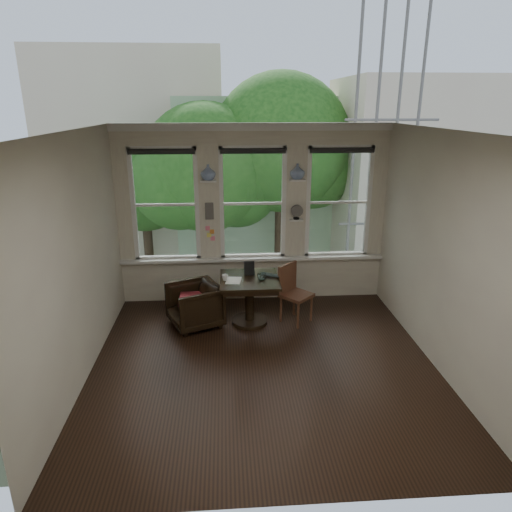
{
  "coord_description": "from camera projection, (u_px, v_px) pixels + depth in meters",
  "views": [
    {
      "loc": [
        -0.47,
        -5.26,
        3.29
      ],
      "look_at": [
        -0.04,
        0.9,
        1.22
      ],
      "focal_mm": 32.0,
      "sensor_mm": 36.0,
      "label": 1
    }
  ],
  "objects": [
    {
      "name": "wall_back",
      "position": [
        253.0,
        215.0,
        7.7
      ],
      "size": [
        4.5,
        0.0,
        4.5
      ],
      "primitive_type": "plane",
      "rotation": [
        1.57,
        0.0,
        0.0
      ],
      "color": "beige",
      "rests_on": "ground"
    },
    {
      "name": "sticky_notes",
      "position": [
        210.0,
        231.0,
        7.67
      ],
      "size": [
        0.16,
        0.01,
        0.24
      ],
      "primitive_type": null,
      "color": "pink",
      "rests_on": "ground"
    },
    {
      "name": "papers",
      "position": [
        234.0,
        280.0,
        6.88
      ],
      "size": [
        0.26,
        0.33,
        0.0
      ],
      "primitive_type": "cube",
      "rotation": [
        0.0,
        0.0,
        -0.13
      ],
      "color": "silver",
      "rests_on": "table"
    },
    {
      "name": "shelf_right",
      "position": [
        297.0,
        180.0,
        7.47
      ],
      "size": [
        0.26,
        0.16,
        0.03
      ],
      "primitive_type": "cube",
      "color": "white",
      "rests_on": "ground"
    },
    {
      "name": "ceiling",
      "position": [
        265.0,
        131.0,
        5.1
      ],
      "size": [
        4.5,
        4.5,
        0.0
      ],
      "primitive_type": "plane",
      "rotation": [
        3.14,
        0.0,
        0.0
      ],
      "color": "silver",
      "rests_on": "ground"
    },
    {
      "name": "table",
      "position": [
        249.0,
        301.0,
        7.09
      ],
      "size": [
        0.9,
        0.9,
        0.75
      ],
      "primitive_type": null,
      "color": "black",
      "rests_on": "ground"
    },
    {
      "name": "desk_fan",
      "position": [
        296.0,
        214.0,
        7.63
      ],
      "size": [
        0.2,
        0.2,
        0.24
      ],
      "primitive_type": null,
      "color": "#59544F",
      "rests_on": "ground"
    },
    {
      "name": "laptop",
      "position": [
        270.0,
        276.0,
        7.02
      ],
      "size": [
        0.37,
        0.33,
        0.02
      ],
      "primitive_type": "imported",
      "rotation": [
        0.0,
        0.0,
        -0.53
      ],
      "color": "black",
      "rests_on": "table"
    },
    {
      "name": "shelf_left",
      "position": [
        208.0,
        181.0,
        7.37
      ],
      "size": [
        0.26,
        0.16,
        0.03
      ],
      "primitive_type": "cube",
      "color": "white",
      "rests_on": "ground"
    },
    {
      "name": "vase_right",
      "position": [
        297.0,
        171.0,
        7.42
      ],
      "size": [
        0.24,
        0.24,
        0.25
      ],
      "primitive_type": "imported",
      "color": "white",
      "rests_on": "shelf_right"
    },
    {
      "name": "wall_left",
      "position": [
        76.0,
        262.0,
        5.43
      ],
      "size": [
        0.0,
        4.5,
        4.5
      ],
      "primitive_type": "plane",
      "rotation": [
        1.57,
        0.0,
        1.57
      ],
      "color": "beige",
      "rests_on": "ground"
    },
    {
      "name": "window_left",
      "position": [
        165.0,
        205.0,
        7.55
      ],
      "size": [
        1.1,
        0.12,
        1.9
      ],
      "primitive_type": null,
      "color": "white",
      "rests_on": "ground"
    },
    {
      "name": "ground",
      "position": [
        264.0,
        364.0,
        6.05
      ],
      "size": [
        4.5,
        4.5,
        0.0
      ],
      "primitive_type": "plane",
      "color": "black",
      "rests_on": "ground"
    },
    {
      "name": "intercom",
      "position": [
        209.0,
        211.0,
        7.56
      ],
      "size": [
        0.14,
        0.06,
        0.28
      ],
      "primitive_type": "cube",
      "color": "#59544F",
      "rests_on": "ground"
    },
    {
      "name": "window_right",
      "position": [
        338.0,
        202.0,
        7.74
      ],
      "size": [
        1.1,
        0.12,
        1.9
      ],
      "primitive_type": null,
      "color": "white",
      "rests_on": "ground"
    },
    {
      "name": "wall_front",
      "position": [
        290.0,
        353.0,
        3.45
      ],
      "size": [
        4.5,
        0.0,
        4.5
      ],
      "primitive_type": "plane",
      "rotation": [
        -1.57,
        0.0,
        0.0
      ],
      "color": "beige",
      "rests_on": "ground"
    },
    {
      "name": "wall_right",
      "position": [
        442.0,
        254.0,
        5.72
      ],
      "size": [
        0.0,
        4.5,
        4.5
      ],
      "primitive_type": "plane",
      "rotation": [
        1.57,
        0.0,
        -1.57
      ],
      "color": "beige",
      "rests_on": "ground"
    },
    {
      "name": "tablet",
      "position": [
        249.0,
        268.0,
        7.08
      ],
      "size": [
        0.16,
        0.09,
        0.22
      ],
      "primitive_type": "cube",
      "rotation": [
        -0.26,
        0.0,
        0.06
      ],
      "color": "black",
      "rests_on": "table"
    },
    {
      "name": "window_center",
      "position": [
        253.0,
        203.0,
        7.64
      ],
      "size": [
        1.1,
        0.12,
        1.9
      ],
      "primitive_type": null,
      "color": "white",
      "rests_on": "ground"
    },
    {
      "name": "armchair_left",
      "position": [
        195.0,
        305.0,
        7.01
      ],
      "size": [
        0.98,
        0.97,
        0.68
      ],
      "primitive_type": "imported",
      "rotation": [
        0.0,
        0.0,
        -1.15
      ],
      "color": "black",
      "rests_on": "ground"
    },
    {
      "name": "drinking_glass",
      "position": [
        262.0,
        277.0,
        6.88
      ],
      "size": [
        0.16,
        0.16,
        0.11
      ],
      "primitive_type": "imported",
      "rotation": [
        0.0,
        0.0,
        -0.24
      ],
      "color": "white",
      "rests_on": "table"
    },
    {
      "name": "vase_left",
      "position": [
        208.0,
        172.0,
        7.33
      ],
      "size": [
        0.24,
        0.24,
        0.25
      ],
      "primitive_type": "imported",
      "color": "white",
      "rests_on": "shelf_left"
    },
    {
      "name": "mug",
      "position": [
        225.0,
        278.0,
        6.88
      ],
      "size": [
        0.1,
        0.1,
        0.09
      ],
      "primitive_type": "imported",
      "rotation": [
        0.0,
        0.0,
        -0.01
      ],
      "color": "white",
      "rests_on": "table"
    },
    {
      "name": "side_chair_right",
      "position": [
        296.0,
        295.0,
        7.11
      ],
      "size": [
        0.59,
        0.59,
        0.92
      ],
      "primitive_type": null,
      "rotation": [
        0.0,
        0.0,
        0.76
      ],
      "color": "#4E301C",
      "rests_on": "ground"
    },
    {
      "name": "cushion_red",
      "position": [
        194.0,
        299.0,
        6.98
      ],
      "size": [
        0.45,
        0.45,
        0.06
      ],
      "primitive_type": "cube",
      "color": "maroon",
      "rests_on": "armchair_left"
    }
  ]
}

